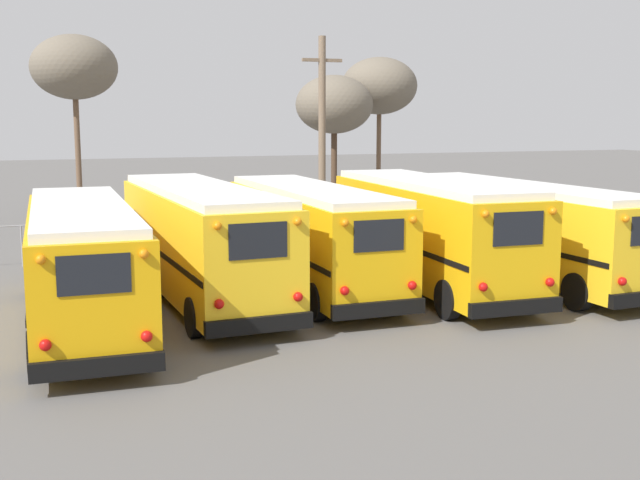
# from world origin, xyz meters

# --- Properties ---
(ground_plane) EXTENTS (160.00, 160.00, 0.00)m
(ground_plane) POSITION_xyz_m (0.00, 0.00, 0.00)
(ground_plane) COLOR #5B5956
(school_bus_0) EXTENTS (2.72, 10.40, 2.97)m
(school_bus_0) POSITION_xyz_m (-6.56, -0.88, 1.62)
(school_bus_0) COLOR #E5A00C
(school_bus_0) RESTS_ON ground
(school_bus_1) EXTENTS (2.86, 10.47, 3.17)m
(school_bus_1) POSITION_xyz_m (-3.28, 1.00, 1.72)
(school_bus_1) COLOR yellow
(school_bus_1) RESTS_ON ground
(school_bus_2) EXTENTS (2.51, 9.94, 3.04)m
(school_bus_2) POSITION_xyz_m (-0.00, 1.13, 1.65)
(school_bus_2) COLOR #EAAA0F
(school_bus_2) RESTS_ON ground
(school_bus_3) EXTENTS (2.89, 9.82, 3.23)m
(school_bus_3) POSITION_xyz_m (3.28, -0.04, 1.76)
(school_bus_3) COLOR #EAAA0F
(school_bus_3) RESTS_ON ground
(school_bus_4) EXTENTS (2.74, 10.93, 3.00)m
(school_bus_4) POSITION_xyz_m (6.56, 0.22, 1.64)
(school_bus_4) COLOR yellow
(school_bus_4) RESTS_ON ground
(utility_pole) EXTENTS (1.80, 0.31, 8.44)m
(utility_pole) POSITION_xyz_m (4.48, 12.02, 4.35)
(utility_pole) COLOR #75604C
(utility_pole) RESTS_ON ground
(bare_tree_0) EXTENTS (4.09, 4.09, 8.23)m
(bare_tree_0) POSITION_xyz_m (10.65, 19.55, 6.67)
(bare_tree_0) COLOR brown
(bare_tree_0) RESTS_ON ground
(bare_tree_1) EXTENTS (3.94, 3.94, 7.14)m
(bare_tree_1) POSITION_xyz_m (7.32, 17.79, 5.63)
(bare_tree_1) COLOR #473323
(bare_tree_1) RESTS_ON ground
(bare_tree_2) EXTENTS (4.11, 4.11, 8.93)m
(bare_tree_2) POSITION_xyz_m (-5.16, 20.11, 7.35)
(bare_tree_2) COLOR brown
(bare_tree_2) RESTS_ON ground
(fence_line) EXTENTS (21.19, 0.06, 1.42)m
(fence_line) POSITION_xyz_m (0.00, 7.96, 1.00)
(fence_line) COLOR #939399
(fence_line) RESTS_ON ground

